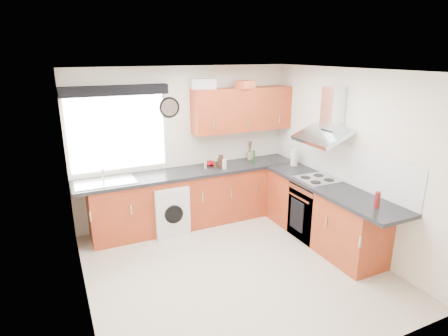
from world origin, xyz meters
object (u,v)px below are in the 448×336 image
extractor_hood (327,121)px  upper_cabinets (242,109)px  washing_machine (169,208)px  oven (315,210)px

extractor_hood → upper_cabinets: bearing=116.1°
extractor_hood → washing_machine: size_ratio=1.01×
oven → washing_machine: 2.23m
oven → washing_machine: (-1.94, 1.10, -0.04)m
extractor_hood → washing_machine: (-2.04, 1.10, -1.38)m
washing_machine → extractor_hood: bearing=-28.1°
oven → upper_cabinets: (-0.55, 1.32, 1.38)m
upper_cabinets → oven: bearing=-67.5°
washing_machine → oven: bearing=-29.3°
oven → extractor_hood: extractor_hood is taller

